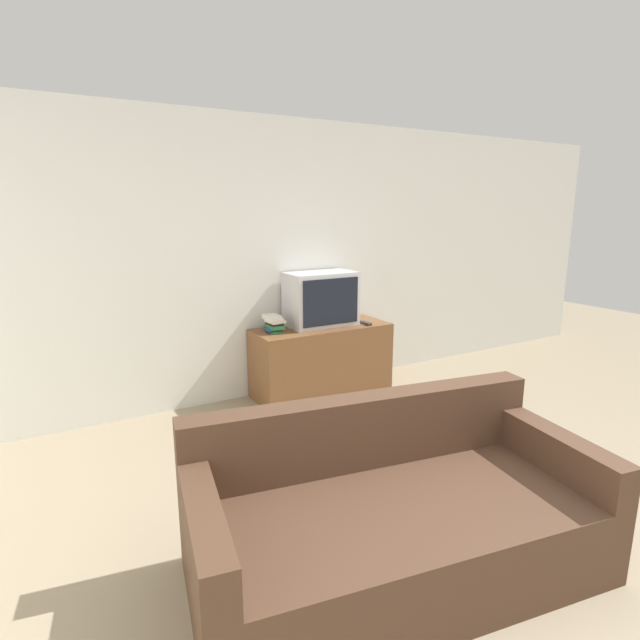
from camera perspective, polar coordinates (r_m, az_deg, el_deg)
name	(u,v)px	position (r m, az deg, el deg)	size (l,w,h in m)	color
ground_plane	(535,577)	(2.97, 23.36, -25.39)	(14.00, 14.00, 0.00)	gray
wall_back	(273,260)	(4.80, -5.41, 6.82)	(9.00, 0.06, 2.60)	silver
tv_stand	(322,360)	(4.88, 0.20, -4.58)	(1.35, 0.51, 0.67)	brown
television	(321,299)	(4.81, 0.12, 2.43)	(0.67, 0.38, 0.52)	silver
couch	(394,520)	(2.70, 8.41, -21.66)	(2.12, 1.25, 0.80)	#4C3323
book_stack	(274,323)	(4.58, -5.31, -0.35)	(0.17, 0.23, 0.16)	#2D753D
remote_on_stand	(366,323)	(4.91, 5.25, -0.35)	(0.05, 0.16, 0.02)	#2D2D2D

